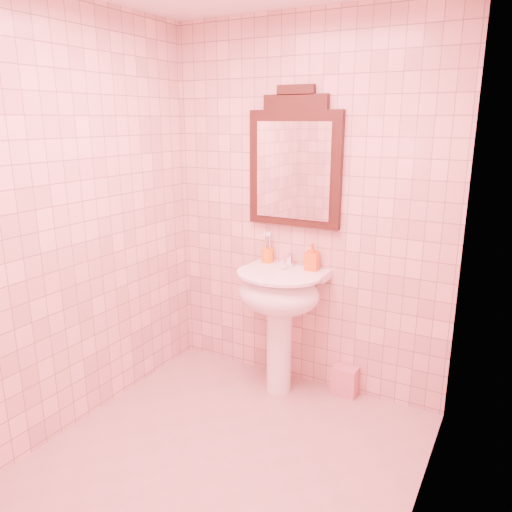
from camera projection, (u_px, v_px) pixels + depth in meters
The scene contains 8 objects.
floor at pixel (220, 465), 2.74m from camera, with size 2.20×2.20×0.00m, color tan.
back_wall at pixel (305, 210), 3.34m from camera, with size 2.00×0.02×2.50m, color beige.
pedestal_sink at pixel (279, 301), 3.34m from camera, with size 0.58×0.58×0.86m.
faucet at pixel (289, 259), 3.38m from camera, with size 0.04×0.16×0.11m.
mirror at pixel (294, 163), 3.27m from camera, with size 0.65×0.06×0.91m.
toothbrush_cup at pixel (267, 255), 3.51m from camera, with size 0.08×0.08×0.19m.
soap_dispenser at pixel (312, 257), 3.32m from camera, with size 0.08×0.09×0.19m, color #E65713.
towel at pixel (345, 381), 3.43m from camera, with size 0.17×0.11×0.20m, color #D67E8C.
Camera 1 is at (1.31, -1.95, 1.84)m, focal length 35.00 mm.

